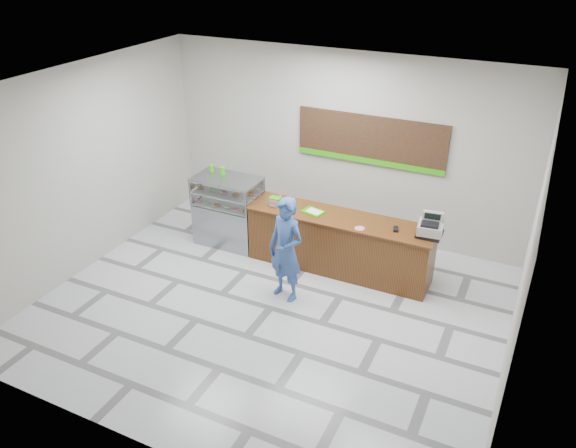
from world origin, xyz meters
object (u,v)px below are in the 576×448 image
at_px(customer, 286,250).
at_px(serving_tray, 313,212).
at_px(sales_counter, 339,244).
at_px(cash_register, 430,227).
at_px(display_case, 228,210).

bearing_deg(customer, serving_tray, 105.72).
bearing_deg(sales_counter, cash_register, 1.27).
relative_size(serving_tray, customer, 0.24).
height_order(sales_counter, customer, customer).
bearing_deg(cash_register, display_case, 173.66).
height_order(display_case, customer, customer).
distance_m(sales_counter, display_case, 2.23).
distance_m(display_case, customer, 2.09).
height_order(display_case, cash_register, cash_register).
bearing_deg(serving_tray, sales_counter, 16.93).
bearing_deg(serving_tray, display_case, -166.70).
bearing_deg(display_case, cash_register, 0.52).
distance_m(display_case, cash_register, 3.75).
distance_m(cash_register, serving_tray, 1.99).
relative_size(cash_register, customer, 0.26).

